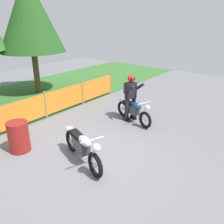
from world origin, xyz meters
name	(u,v)px	position (x,y,z in m)	size (l,w,h in m)	color
ground	(87,156)	(0.00, 0.00, -0.01)	(24.00, 24.00, 0.02)	slate
barrier_fence	(22,112)	(0.00, 2.99, 0.54)	(9.73, 0.08, 1.05)	#997547
tree_near_right	(29,14)	(2.83, 6.07, 3.68)	(3.04, 3.04, 5.39)	brown
motorcycle_lead	(82,147)	(-0.31, -0.16, 0.47)	(0.88, 1.96, 0.97)	black
motorcycle_trailing	(134,110)	(2.72, 0.25, 0.43)	(0.79, 1.83, 0.90)	black
rider_trailing	(130,95)	(2.78, 0.45, 0.95)	(0.66, 0.77, 1.69)	black
oil_drum	(19,137)	(-0.96, 1.68, 0.44)	(0.58, 0.58, 0.88)	maroon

